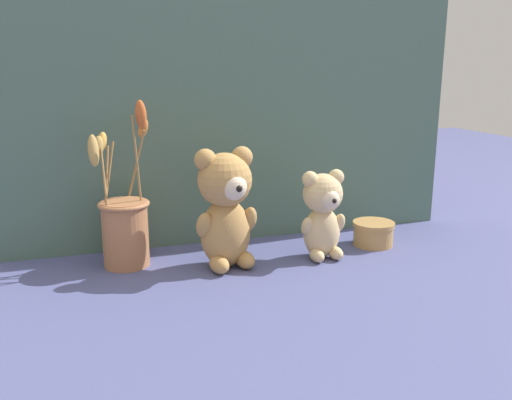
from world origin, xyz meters
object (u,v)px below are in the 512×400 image
at_px(teddy_bear_large, 226,206).
at_px(teddy_bear_medium, 323,213).
at_px(decorative_tin_tall, 373,233).
at_px(flower_vase, 125,224).

bearing_deg(teddy_bear_large, teddy_bear_medium, -2.88).
height_order(teddy_bear_medium, decorative_tin_tall, teddy_bear_medium).
relative_size(teddy_bear_large, teddy_bear_medium, 1.29).
height_order(teddy_bear_large, teddy_bear_medium, teddy_bear_large).
xyz_separation_m(teddy_bear_large, flower_vase, (-0.19, 0.07, -0.04)).
bearing_deg(flower_vase, teddy_bear_medium, -11.07).
relative_size(teddy_bear_large, decorative_tin_tall, 2.58).
bearing_deg(teddy_bear_medium, decorative_tin_tall, 15.32).
distance_m(teddy_bear_large, flower_vase, 0.21).
xyz_separation_m(flower_vase, decorative_tin_tall, (0.55, -0.04, -0.06)).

